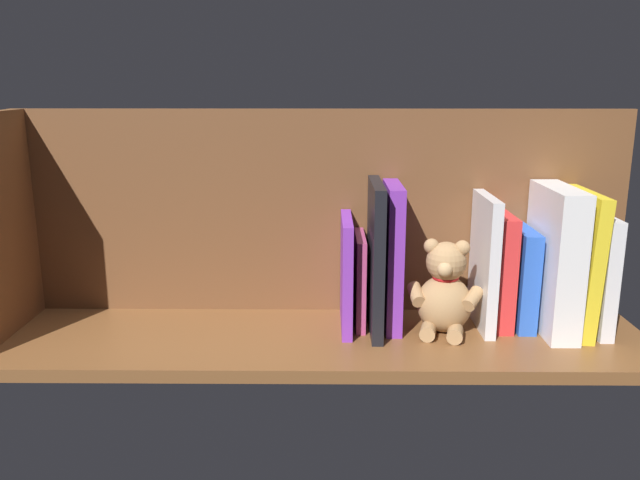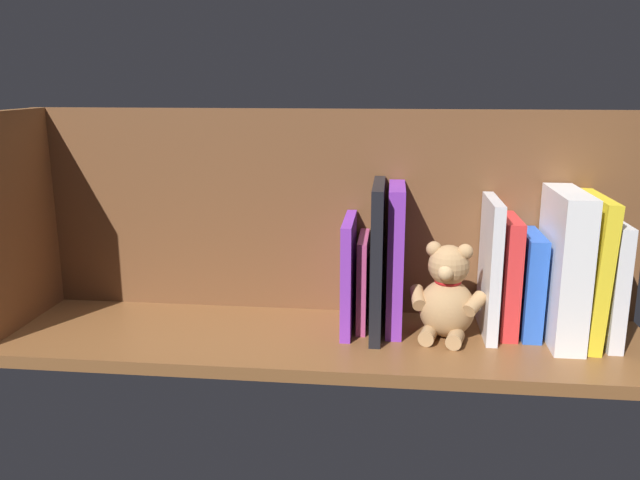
% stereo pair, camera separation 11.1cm
% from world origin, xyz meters
% --- Properties ---
extents(ground_plane, '(1.15, 0.31, 0.02)m').
position_xyz_m(ground_plane, '(0.00, 0.00, -0.01)').
color(ground_plane, brown).
extents(shelf_back_panel, '(1.15, 0.02, 0.39)m').
position_xyz_m(shelf_back_panel, '(0.00, -0.13, 0.19)').
color(shelf_back_panel, brown).
rests_on(shelf_back_panel, ground_plane).
extents(shelf_side_divider, '(0.02, 0.25, 0.39)m').
position_xyz_m(shelf_side_divider, '(0.55, 0.00, 0.19)').
color(shelf_side_divider, brown).
rests_on(shelf_side_divider, ground_plane).
extents(book_0, '(0.02, 0.16, 0.21)m').
position_xyz_m(book_0, '(-0.49, -0.04, 0.11)').
color(book_0, silver).
rests_on(book_0, ground_plane).
extents(book_1, '(0.03, 0.17, 0.25)m').
position_xyz_m(book_1, '(-0.46, -0.03, 0.12)').
color(book_1, yellow).
rests_on(book_1, ground_plane).
extents(dictionary_thick_white, '(0.05, 0.18, 0.26)m').
position_xyz_m(dictionary_thick_white, '(-0.41, -0.03, 0.13)').
color(dictionary_thick_white, white).
rests_on(dictionary_thick_white, ground_plane).
extents(book_2, '(0.03, 0.13, 0.18)m').
position_xyz_m(book_2, '(-0.36, -0.05, 0.09)').
color(book_2, blue).
rests_on(book_2, ground_plane).
extents(book_3, '(0.03, 0.13, 0.21)m').
position_xyz_m(book_3, '(-0.33, -0.05, 0.10)').
color(book_3, red).
rests_on(book_3, ground_plane).
extents(book_4, '(0.02, 0.15, 0.24)m').
position_xyz_m(book_4, '(-0.29, -0.04, 0.12)').
color(book_4, silver).
rests_on(book_4, ground_plane).
extents(teddy_bear, '(0.13, 0.12, 0.17)m').
position_xyz_m(teddy_bear, '(-0.22, -0.01, 0.07)').
color(teddy_bear, tan).
rests_on(teddy_bear, ground_plane).
extents(book_5, '(0.03, 0.14, 0.26)m').
position_xyz_m(book_5, '(-0.13, -0.05, 0.13)').
color(book_5, purple).
rests_on(book_5, ground_plane).
extents(book_6, '(0.02, 0.18, 0.27)m').
position_xyz_m(book_6, '(-0.10, -0.03, 0.13)').
color(book_6, black).
rests_on(book_6, ground_plane).
extents(book_7, '(0.02, 0.13, 0.17)m').
position_xyz_m(book_7, '(-0.07, -0.06, 0.08)').
color(book_7, '#B23F72').
rests_on(book_7, ground_plane).
extents(book_8, '(0.02, 0.16, 0.20)m').
position_xyz_m(book_8, '(-0.05, -0.04, 0.10)').
color(book_8, purple).
rests_on(book_8, ground_plane).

